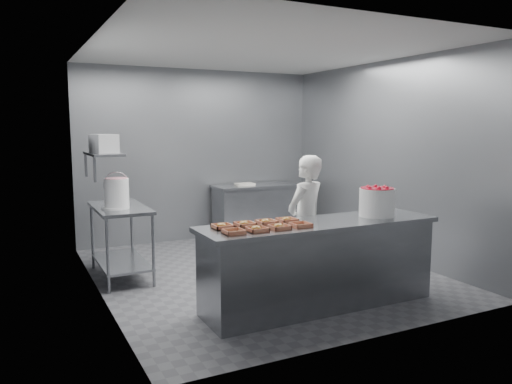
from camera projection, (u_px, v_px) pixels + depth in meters
floor at (261, 272)px, 6.46m from camera, size 4.50×4.50×0.00m
ceiling at (261, 50)px, 6.09m from camera, size 4.50×4.50×0.00m
wall_back at (199, 155)px, 8.27m from camera, size 4.00×0.04×2.80m
wall_left at (96, 171)px, 5.39m from camera, size 0.04×4.50×2.80m
wall_right at (385, 160)px, 7.16m from camera, size 0.04×4.50×2.80m
service_counter at (320, 264)px, 5.20m from camera, size 2.60×0.70×0.90m
prep_table at (121, 231)px, 6.18m from camera, size 0.60×1.20×0.90m
back_counter at (257, 211)px, 8.48m from camera, size 1.50×0.60×0.90m
wall_shelf at (103, 154)px, 5.98m from camera, size 0.35×0.90×0.03m
tray_0 at (234, 232)px, 4.56m from camera, size 0.19×0.18×0.04m
tray_1 at (257, 229)px, 4.67m from camera, size 0.19×0.18×0.06m
tray_2 at (279, 227)px, 4.78m from camera, size 0.19×0.18×0.06m
tray_3 at (301, 225)px, 4.88m from camera, size 0.19×0.18×0.04m
tray_4 at (222, 226)px, 4.80m from camera, size 0.19×0.18×0.06m
tray_5 at (245, 224)px, 4.91m from camera, size 0.19×0.18×0.06m
tray_6 at (266, 222)px, 5.01m from camera, size 0.19×0.18×0.06m
tray_7 at (287, 220)px, 5.12m from camera, size 0.19×0.18×0.06m
worker at (306, 222)px, 5.78m from camera, size 0.67×0.56×1.55m
strawberry_tub at (377, 201)px, 5.44m from camera, size 0.38×0.38×0.32m
glaze_bucket at (117, 193)px, 5.95m from camera, size 0.30×0.29×0.44m
bucket_lid at (115, 208)px, 5.96m from camera, size 0.39×0.39×0.02m
rag at (122, 202)px, 6.40m from camera, size 0.16×0.15×0.02m
appliance at (104, 144)px, 5.91m from camera, size 0.32×0.35×0.22m
paper_stack at (245, 184)px, 8.32m from camera, size 0.31×0.23×0.04m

